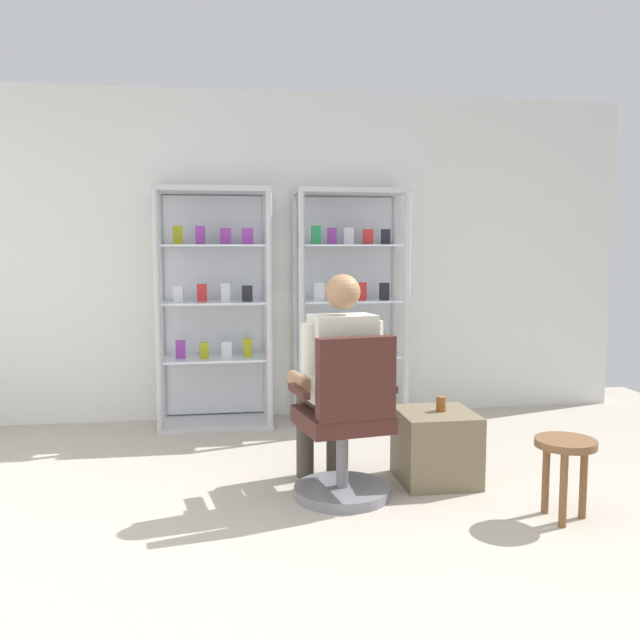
% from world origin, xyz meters
% --- Properties ---
extents(ground_plane, '(7.20, 7.20, 0.00)m').
position_xyz_m(ground_plane, '(0.00, 0.00, 0.00)').
color(ground_plane, '#B2A899').
extents(back_wall, '(6.00, 0.10, 2.70)m').
position_xyz_m(back_wall, '(0.00, 3.00, 1.35)').
color(back_wall, silver).
rests_on(back_wall, ground).
extents(display_cabinet_left, '(0.90, 0.45, 1.90)m').
position_xyz_m(display_cabinet_left, '(-0.55, 2.76, 0.96)').
color(display_cabinet_left, '#B7B7BC').
rests_on(display_cabinet_left, ground).
extents(display_cabinet_right, '(0.90, 0.45, 1.90)m').
position_xyz_m(display_cabinet_right, '(0.55, 2.76, 0.96)').
color(display_cabinet_right, '#B7B7BC').
rests_on(display_cabinet_right, ground).
extents(office_chair, '(0.60, 0.56, 0.96)m').
position_xyz_m(office_chair, '(0.18, 0.93, 0.39)').
color(office_chair, slate).
rests_on(office_chair, ground).
extents(seated_shopkeeper, '(0.53, 0.61, 1.29)m').
position_xyz_m(seated_shopkeeper, '(0.15, 1.09, 0.71)').
color(seated_shopkeeper, '#3F382D').
rests_on(seated_shopkeeper, ground).
extents(storage_crate, '(0.46, 0.47, 0.44)m').
position_xyz_m(storage_crate, '(0.79, 1.16, 0.22)').
color(storage_crate, '#72664C').
rests_on(storage_crate, ground).
extents(tea_glass, '(0.06, 0.06, 0.09)m').
position_xyz_m(tea_glass, '(0.82, 1.17, 0.48)').
color(tea_glass, brown).
rests_on(tea_glass, storage_crate).
extents(wooden_stool, '(0.32, 0.32, 0.44)m').
position_xyz_m(wooden_stool, '(1.27, 0.48, 0.35)').
color(wooden_stool, brown).
rests_on(wooden_stool, ground).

